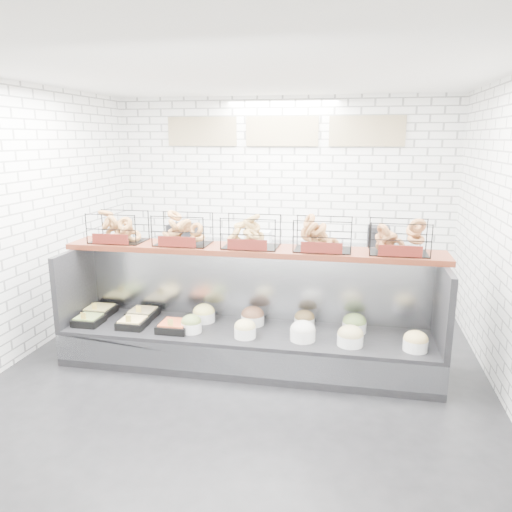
# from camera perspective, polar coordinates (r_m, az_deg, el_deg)

# --- Properties ---
(ground) EXTENTS (5.50, 5.50, 0.00)m
(ground) POSITION_cam_1_polar(r_m,az_deg,el_deg) (5.32, -1.71, -13.58)
(ground) COLOR black
(ground) RESTS_ON ground
(room_shell) EXTENTS (5.02, 5.51, 3.01)m
(room_shell) POSITION_cam_1_polar(r_m,az_deg,el_deg) (5.34, -0.41, 9.60)
(room_shell) COLOR white
(room_shell) RESTS_ON ground
(display_case) EXTENTS (4.00, 0.90, 1.20)m
(display_case) POSITION_cam_1_polar(r_m,az_deg,el_deg) (5.48, -0.92, -8.92)
(display_case) COLOR black
(display_case) RESTS_ON ground
(bagel_shelf) EXTENTS (4.10, 0.50, 0.40)m
(bagel_shelf) POSITION_cam_1_polar(r_m,az_deg,el_deg) (5.35, -0.61, 2.40)
(bagel_shelf) COLOR #4C1C10
(bagel_shelf) RESTS_ON display_case
(prep_counter) EXTENTS (4.00, 0.60, 1.20)m
(prep_counter) POSITION_cam_1_polar(r_m,az_deg,el_deg) (7.39, 2.44, -1.87)
(prep_counter) COLOR #93969B
(prep_counter) RESTS_ON ground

